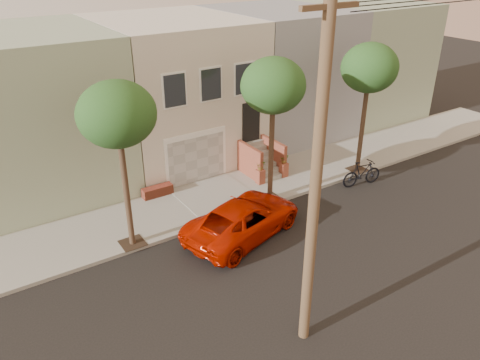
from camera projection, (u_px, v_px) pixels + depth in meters
ground at (310, 250)px, 17.81m from camera, size 90.00×90.00×0.00m
sidewalk at (234, 193)px, 21.77m from camera, size 40.00×3.70×0.15m
house_row at (173, 88)px, 24.54m from camera, size 33.10×11.70×7.00m
tree_left at (117, 115)px, 15.67m from camera, size 2.70×2.57×6.30m
tree_mid at (273, 86)px, 18.85m from camera, size 2.70×2.57×6.30m
tree_right at (369, 69)px, 21.55m from camera, size 2.70×2.57×6.30m
pickup_truck at (243, 219)px, 18.45m from camera, size 5.70×3.79×1.45m
motorcycle at (362, 173)px, 22.34m from camera, size 2.16×0.95×1.26m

